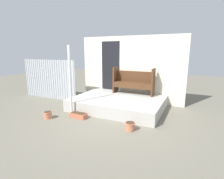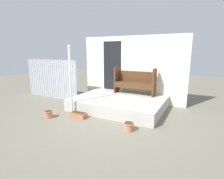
{
  "view_description": "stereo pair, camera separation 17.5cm",
  "coord_description": "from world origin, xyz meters",
  "views": [
    {
      "loc": [
        2.29,
        -4.38,
        2.01
      ],
      "look_at": [
        0.0,
        0.39,
        0.85
      ],
      "focal_mm": 28.0,
      "sensor_mm": 36.0,
      "label": 1
    },
    {
      "loc": [
        2.45,
        -4.3,
        2.01
      ],
      "look_at": [
        0.0,
        0.39,
        0.85
      ],
      "focal_mm": 28.0,
      "sensor_mm": 36.0,
      "label": 2
    }
  ],
  "objects": [
    {
      "name": "ground_plane",
      "position": [
        0.0,
        0.0,
        0.0
      ],
      "size": [
        24.0,
        24.0,
        0.0
      ],
      "primitive_type": "plane",
      "color": "#706B5B"
    },
    {
      "name": "porch_slab",
      "position": [
        -0.1,
        1.12,
        0.2
      ],
      "size": [
        3.09,
        2.24,
        0.4
      ],
      "color": "#B2AFA8",
      "rests_on": "ground_plane"
    },
    {
      "name": "house_wall",
      "position": [
        -0.13,
        2.27,
        1.3
      ],
      "size": [
        4.29,
        0.08,
        2.6
      ],
      "color": "beige",
      "rests_on": "ground_plane"
    },
    {
      "name": "fence_corrugated",
      "position": [
        -3.36,
        1.13,
        0.83
      ],
      "size": [
        2.77,
        0.05,
        1.66
      ],
      "color": "#ADB2B7",
      "rests_on": "ground_plane"
    },
    {
      "name": "support_post",
      "position": [
        -1.2,
        -0.12,
        1.1
      ],
      "size": [
        0.07,
        0.07,
        2.2
      ],
      "color": "silver",
      "rests_on": "ground_plane"
    },
    {
      "name": "bench",
      "position": [
        0.19,
        1.91,
        0.91
      ],
      "size": [
        1.57,
        0.4,
        1.01
      ],
      "rotation": [
        0.0,
        0.0,
        0.0
      ],
      "color": "#4C2D19",
      "rests_on": "porch_slab"
    },
    {
      "name": "flower_pot_left",
      "position": [
        -1.65,
        -0.69,
        0.12
      ],
      "size": [
        0.27,
        0.27,
        0.21
      ],
      "color": "#C67251",
      "rests_on": "ground_plane"
    },
    {
      "name": "flower_pot_middle",
      "position": [
        0.89,
        -0.38,
        0.12
      ],
      "size": [
        0.29,
        0.29,
        0.21
      ],
      "color": "#C67251",
      "rests_on": "ground_plane"
    },
    {
      "name": "planter_box_rect",
      "position": [
        -0.84,
        -0.25,
        0.08
      ],
      "size": [
        0.52,
        0.23,
        0.16
      ],
      "color": "#B76647",
      "rests_on": "ground_plane"
    }
  ]
}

